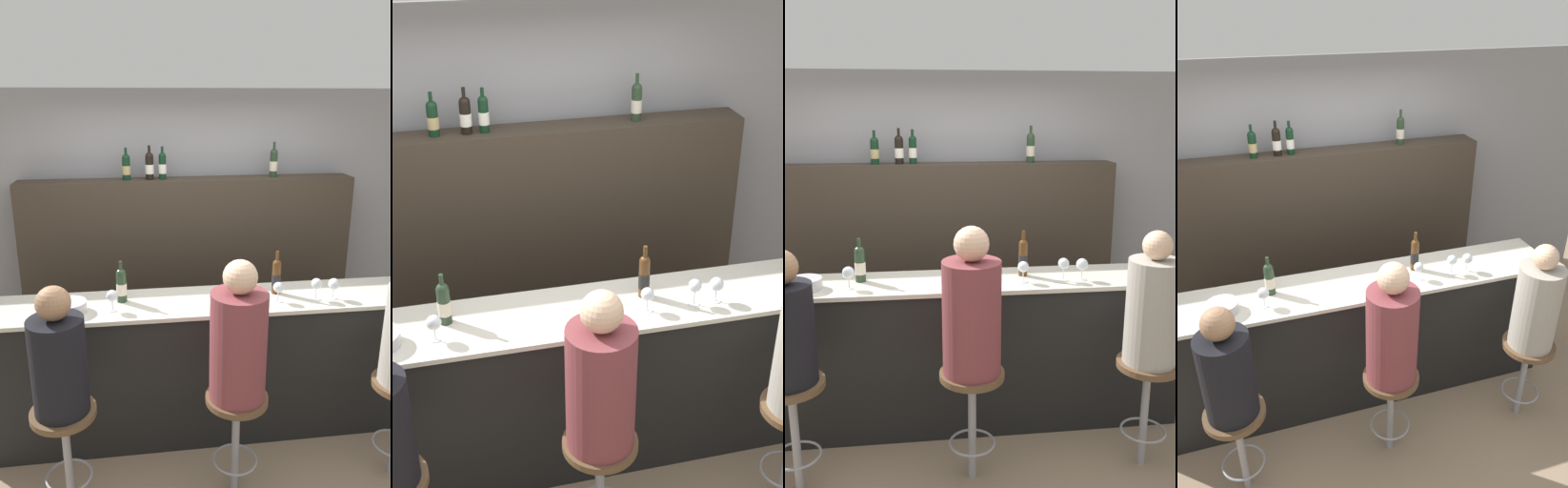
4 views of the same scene
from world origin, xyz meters
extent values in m
plane|color=#8C755B|center=(0.00, 0.00, 0.00)|extent=(16.00, 16.00, 0.00)
cube|color=gray|center=(0.00, 1.64, 1.30)|extent=(6.40, 0.05, 2.60)
cube|color=black|center=(0.00, 0.25, 0.53)|extent=(3.27, 0.50, 1.07)
cube|color=beige|center=(0.00, 0.25, 1.08)|extent=(3.31, 0.54, 0.03)
cube|color=#382D23|center=(0.00, 1.42, 0.90)|extent=(3.11, 0.28, 1.80)
cylinder|color=#233823|center=(-0.62, 0.31, 1.20)|extent=(0.07, 0.07, 0.21)
cylinder|color=beige|center=(-0.62, 0.31, 1.19)|extent=(0.07, 0.07, 0.09)
sphere|color=#233823|center=(-0.62, 0.31, 1.31)|extent=(0.07, 0.07, 0.07)
cylinder|color=#233823|center=(-0.62, 0.31, 1.36)|extent=(0.02, 0.02, 0.08)
cylinder|color=#4C2D14|center=(0.53, 0.31, 1.21)|extent=(0.06, 0.06, 0.23)
cylinder|color=black|center=(0.53, 0.31, 1.20)|extent=(0.07, 0.07, 0.09)
sphere|color=#4C2D14|center=(0.53, 0.31, 1.33)|extent=(0.06, 0.06, 0.06)
cylinder|color=#4C2D14|center=(0.53, 0.31, 1.38)|extent=(0.02, 0.02, 0.08)
cylinder|color=black|center=(-0.56, 1.42, 1.90)|extent=(0.07, 0.07, 0.20)
cylinder|color=tan|center=(-0.56, 1.42, 1.89)|extent=(0.07, 0.07, 0.08)
sphere|color=black|center=(-0.56, 1.42, 2.00)|extent=(0.07, 0.07, 0.07)
cylinder|color=black|center=(-0.56, 1.42, 2.05)|extent=(0.02, 0.02, 0.08)
cylinder|color=black|center=(-0.35, 1.42, 1.90)|extent=(0.07, 0.07, 0.21)
cylinder|color=white|center=(-0.35, 1.42, 1.89)|extent=(0.08, 0.08, 0.08)
sphere|color=black|center=(-0.35, 1.42, 2.01)|extent=(0.07, 0.07, 0.07)
cylinder|color=black|center=(-0.35, 1.42, 2.06)|extent=(0.02, 0.02, 0.08)
cylinder|color=black|center=(-0.24, 1.42, 1.91)|extent=(0.07, 0.07, 0.21)
cylinder|color=white|center=(-0.24, 1.42, 1.90)|extent=(0.07, 0.07, 0.08)
sphere|color=black|center=(-0.24, 1.42, 2.01)|extent=(0.07, 0.07, 0.07)
cylinder|color=black|center=(-0.24, 1.42, 2.06)|extent=(0.02, 0.02, 0.07)
cylinder|color=#233823|center=(0.80, 1.42, 1.91)|extent=(0.07, 0.07, 0.22)
cylinder|color=beige|center=(0.80, 1.42, 1.90)|extent=(0.07, 0.07, 0.09)
sphere|color=#233823|center=(0.80, 1.42, 2.02)|extent=(0.07, 0.07, 0.07)
cylinder|color=#233823|center=(0.80, 1.42, 2.08)|extent=(0.02, 0.02, 0.09)
cylinder|color=silver|center=(-0.69, 0.15, 1.10)|extent=(0.06, 0.06, 0.00)
cylinder|color=silver|center=(-0.69, 0.15, 1.14)|extent=(0.01, 0.01, 0.07)
sphere|color=silver|center=(-0.69, 0.15, 1.21)|extent=(0.08, 0.08, 0.08)
cylinder|color=silver|center=(0.50, 0.15, 1.10)|extent=(0.07, 0.07, 0.00)
cylinder|color=silver|center=(0.50, 0.15, 1.14)|extent=(0.01, 0.01, 0.07)
sphere|color=silver|center=(0.50, 0.15, 1.21)|extent=(0.08, 0.08, 0.08)
cylinder|color=silver|center=(0.79, 0.15, 1.10)|extent=(0.07, 0.07, 0.00)
cylinder|color=silver|center=(0.79, 0.15, 1.14)|extent=(0.01, 0.01, 0.09)
sphere|color=silver|center=(0.79, 0.15, 1.22)|extent=(0.08, 0.08, 0.08)
cylinder|color=silver|center=(0.92, 0.15, 1.10)|extent=(0.07, 0.07, 0.00)
cylinder|color=silver|center=(0.92, 0.15, 1.14)|extent=(0.01, 0.01, 0.07)
sphere|color=silver|center=(0.92, 0.15, 1.21)|extent=(0.08, 0.08, 0.08)
cylinder|color=#B7B7BC|center=(-0.97, 0.18, 1.13)|extent=(0.23, 0.23, 0.08)
cube|color=white|center=(0.11, 0.13, 1.10)|extent=(0.21, 0.30, 0.00)
cylinder|color=gray|center=(-0.98, -0.41, 0.34)|extent=(0.05, 0.05, 0.69)
torus|color=gray|center=(-0.98, -0.41, 0.24)|extent=(0.29, 0.29, 0.02)
cylinder|color=brown|center=(-0.98, -0.41, 0.71)|extent=(0.39, 0.39, 0.04)
cylinder|color=black|center=(-0.98, -0.41, 1.02)|extent=(0.33, 0.33, 0.59)
sphere|color=#936B4C|center=(-0.98, -0.41, 1.42)|extent=(0.20, 0.20, 0.20)
cylinder|color=gray|center=(0.08, -0.41, 0.34)|extent=(0.05, 0.05, 0.69)
torus|color=gray|center=(0.08, -0.41, 0.24)|extent=(0.29, 0.29, 0.02)
cylinder|color=brown|center=(0.08, -0.41, 0.71)|extent=(0.39, 0.39, 0.04)
cylinder|color=brown|center=(0.08, -0.41, 1.07)|extent=(0.35, 0.35, 0.69)
sphere|color=#D8AD8C|center=(0.08, -0.41, 1.52)|extent=(0.21, 0.21, 0.21)
cylinder|color=gray|center=(1.20, -0.41, 0.34)|extent=(0.05, 0.05, 0.69)
torus|color=gray|center=(1.20, -0.41, 0.24)|extent=(0.29, 0.29, 0.02)
cylinder|color=brown|center=(1.20, -0.41, 0.71)|extent=(0.39, 0.39, 0.04)
cylinder|color=gray|center=(1.20, -0.41, 1.06)|extent=(0.33, 0.33, 0.66)
sphere|color=#D8AD8C|center=(1.20, -0.41, 1.48)|extent=(0.18, 0.18, 0.18)
camera|label=1|loc=(-0.52, -2.91, 2.51)|focal=35.00mm
camera|label=2|loc=(-0.60, -2.91, 3.26)|focal=50.00mm
camera|label=3|loc=(-0.23, -3.38, 2.26)|focal=40.00mm
camera|label=4|loc=(-0.80, -2.74, 3.09)|focal=35.00mm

